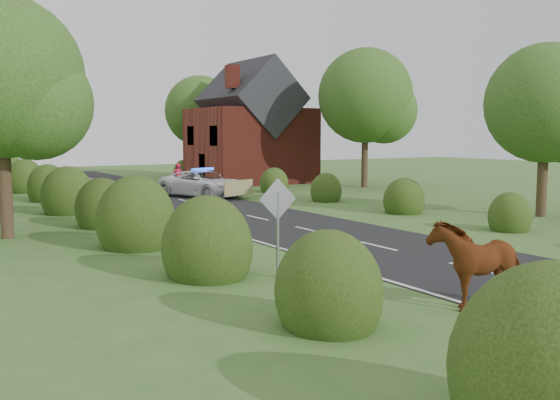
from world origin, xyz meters
TOP-DOWN VIEW (x-y plane):
  - ground at (0.00, 0.00)m, footprint 120.00×120.00m
  - road at (0.00, 15.00)m, footprint 6.00×70.00m
  - road_markings at (-1.60, 12.93)m, footprint 4.96×70.00m
  - hedgerow_left at (-6.51, 11.69)m, footprint 2.75×50.41m
  - hedgerow_right at (6.60, 11.21)m, footprint 2.10×45.78m
  - tree_left_a at (-9.75, 11.86)m, footprint 5.74×5.60m
  - tree_right_a at (11.23, 5.87)m, footprint 5.33×5.20m
  - tree_right_b at (14.29, 21.84)m, footprint 6.56×6.40m
  - tree_right_c at (9.27, 37.85)m, footprint 6.15×6.00m
  - road_sign at (-5.00, 2.00)m, footprint 1.06×0.08m
  - house at (9.49, 30.00)m, footprint 8.00×7.40m
  - cow at (-2.77, -2.45)m, footprint 2.38×1.56m
  - police_van at (1.76, 21.52)m, footprint 4.27×6.07m
  - pedestrian_red at (2.15, 26.32)m, footprint 0.66×0.45m
  - pedestrian_purple at (2.60, 27.41)m, footprint 0.99×0.92m

SIDE VIEW (x-z plane):
  - ground at x=0.00m, z-range 0.00..0.00m
  - road at x=0.00m, z-range 0.00..0.02m
  - road_markings at x=-1.60m, z-range 0.02..0.03m
  - hedgerow_right at x=6.60m, z-range -0.50..1.60m
  - hedgerow_left at x=-6.51m, z-range -0.75..2.25m
  - police_van at x=1.76m, z-range -0.07..1.61m
  - cow at x=-2.77m, z-range 0.00..1.56m
  - pedestrian_purple at x=2.60m, z-range 0.00..1.62m
  - pedestrian_red at x=2.15m, z-range 0.00..1.74m
  - road_sign at x=-5.00m, z-range 0.39..2.92m
  - house at x=9.49m, z-range -0.80..8.37m
  - tree_right_a at x=11.23m, z-range 0.96..8.52m
  - tree_left_a at x=-9.75m, z-range 1.15..9.53m
  - tree_right_c at x=9.27m, z-range 1.05..9.63m
  - tree_right_b at x=14.29m, z-range 1.24..10.64m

